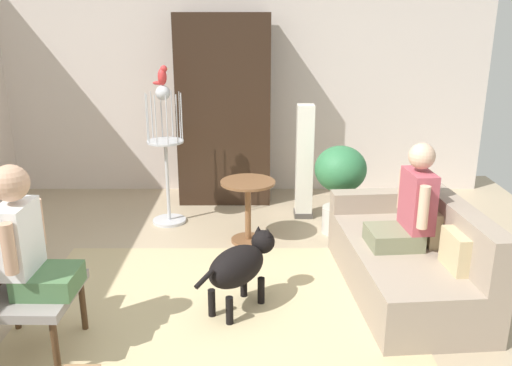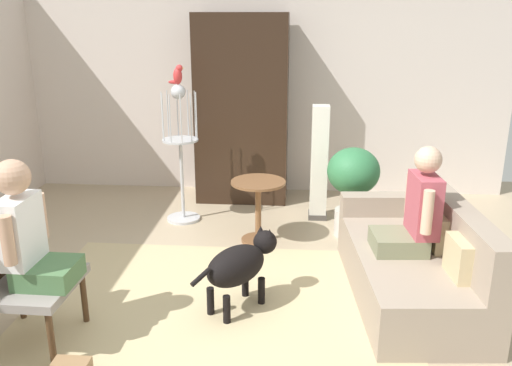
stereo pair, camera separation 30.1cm
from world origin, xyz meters
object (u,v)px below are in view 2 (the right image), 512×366
at_px(dog, 240,264).
at_px(potted_plant, 353,181).
at_px(bird_cage_stand, 181,155).
at_px(person_on_couch, 416,211).
at_px(armchair, 12,271).
at_px(column_lamp, 319,164).
at_px(person_on_armchair, 27,233).
at_px(couch, 415,262).
at_px(armoire_cabinet, 242,109).
at_px(parrot, 178,75).
at_px(round_end_table, 258,203).

distance_m(dog, potted_plant, 1.80).
bearing_deg(bird_cage_stand, person_on_couch, -35.00).
relative_size(armchair, column_lamp, 0.70).
relative_size(person_on_armchair, dog, 1.20).
height_order(bird_cage_stand, potted_plant, bird_cage_stand).
xyz_separation_m(couch, person_on_couch, (-0.04, -0.03, 0.45)).
relative_size(person_on_armchair, column_lamp, 0.67).
relative_size(couch, potted_plant, 1.98).
bearing_deg(armchair, dog, 20.60).
bearing_deg(person_on_armchair, potted_plant, 41.78).
height_order(armchair, column_lamp, column_lamp).
relative_size(armchair, person_on_armchair, 1.04).
xyz_separation_m(armchair, potted_plant, (2.44, 2.05, 0.06)).
xyz_separation_m(person_on_couch, armoire_cabinet, (-1.58, 2.31, 0.36)).
bearing_deg(person_on_couch, potted_plant, 106.32).
height_order(dog, potted_plant, potted_plant).
bearing_deg(couch, dog, -167.44).
relative_size(person_on_armchair, armoire_cabinet, 0.39).
distance_m(person_on_couch, potted_plant, 1.28).
height_order(person_on_armchair, dog, person_on_armchair).
distance_m(dog, column_lamp, 2.08).
xyz_separation_m(parrot, armoire_cabinet, (0.57, 0.80, -0.48)).
height_order(armchair, bird_cage_stand, bird_cage_stand).
distance_m(bird_cage_stand, potted_plant, 1.82).
distance_m(bird_cage_stand, parrot, 0.84).
xyz_separation_m(potted_plant, armoire_cabinet, (-1.22, 1.09, 0.52)).
relative_size(parrot, column_lamp, 0.16).
bearing_deg(potted_plant, parrot, 170.95).
height_order(bird_cage_stand, armoire_cabinet, armoire_cabinet).
bearing_deg(couch, person_on_armchair, -162.30).
relative_size(bird_cage_stand, column_lamp, 1.18).
relative_size(armchair, person_on_couch, 1.06).
bearing_deg(armchair, column_lamp, 49.84).
height_order(person_on_couch, column_lamp, column_lamp).
bearing_deg(potted_plant, bird_cage_stand, 170.97).
xyz_separation_m(person_on_couch, column_lamp, (-0.68, 1.68, -0.11)).
relative_size(person_on_armchair, potted_plant, 0.92).
height_order(person_on_armchair, bird_cage_stand, bird_cage_stand).
bearing_deg(armoire_cabinet, round_end_table, -77.53).
height_order(round_end_table, dog, round_end_table).
relative_size(bird_cage_stand, potted_plant, 1.61).
relative_size(bird_cage_stand, armoire_cabinet, 0.68).
height_order(dog, parrot, parrot).
distance_m(round_end_table, bird_cage_stand, 1.07).
xyz_separation_m(parrot, potted_plant, (1.79, -0.29, -1.00)).
bearing_deg(round_end_table, column_lamp, 49.17).
relative_size(column_lamp, armoire_cabinet, 0.57).
bearing_deg(armoire_cabinet, couch, -54.56).
height_order(couch, column_lamp, column_lamp).
xyz_separation_m(armchair, round_end_table, (1.52, 1.81, -0.12)).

